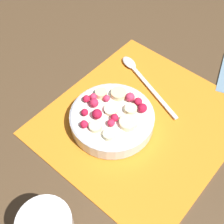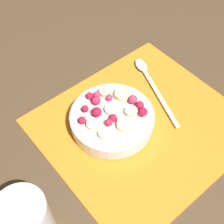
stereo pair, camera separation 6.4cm
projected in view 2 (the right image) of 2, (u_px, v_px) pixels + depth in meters
name	position (u px, v px, depth m)	size (l,w,h in m)	color
ground_plane	(141.00, 126.00, 0.68)	(3.00, 3.00, 0.00)	#4C3823
placemat	(141.00, 125.00, 0.68)	(0.41, 0.37, 0.01)	orange
fruit_bowl	(112.00, 117.00, 0.66)	(0.18, 0.18, 0.05)	silver
spoon	(148.00, 77.00, 0.76)	(0.09, 0.22, 0.01)	silver
drinking_glass	(26.00, 221.00, 0.50)	(0.08, 0.08, 0.11)	white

